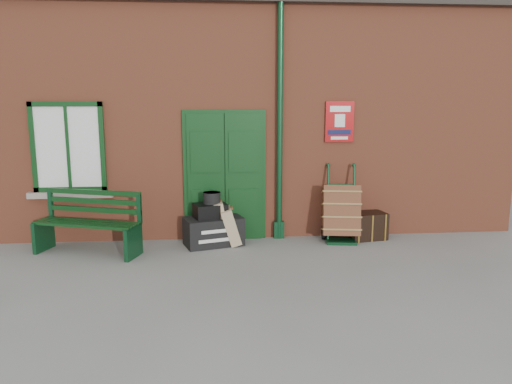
{
  "coord_description": "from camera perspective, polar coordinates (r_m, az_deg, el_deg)",
  "views": [
    {
      "loc": [
        -0.53,
        -7.08,
        2.46
      ],
      "look_at": [
        0.17,
        0.6,
        1.0
      ],
      "focal_mm": 35.0,
      "sensor_mm": 36.0,
      "label": 1
    }
  ],
  "objects": [
    {
      "name": "porter_trolley",
      "position": [
        8.8,
        9.68,
        -2.28
      ],
      "size": [
        0.73,
        0.77,
        1.3
      ],
      "rotation": [
        0.0,
        0.0,
        -0.16
      ],
      "color": "#0E381C",
      "rests_on": "ground"
    },
    {
      "name": "dark_trunk",
      "position": [
        9.04,
        12.51,
        -3.78
      ],
      "size": [
        0.72,
        0.54,
        0.47
      ],
      "primitive_type": "cube",
      "rotation": [
        0.0,
        0.0,
        0.18
      ],
      "color": "black",
      "rests_on": "ground"
    },
    {
      "name": "station_building",
      "position": [
        10.59,
        -2.35,
        9.11
      ],
      "size": [
        10.3,
        4.3,
        4.36
      ],
      "color": "#AB5237",
      "rests_on": "ground"
    },
    {
      "name": "suitcase_front",
      "position": [
        8.48,
        -2.94,
        -3.9
      ],
      "size": [
        0.37,
        0.48,
        0.64
      ],
      "primitive_type": "cube",
      "rotation": [
        0.0,
        -0.29,
        0.05
      ],
      "color": "tan",
      "rests_on": "ground"
    },
    {
      "name": "hatbox",
      "position": [
        8.39,
        -5.07,
        -0.67
      ],
      "size": [
        0.36,
        0.36,
        0.19
      ],
      "primitive_type": "cylinder",
      "rotation": [
        0.0,
        0.0,
        0.29
      ],
      "color": "black",
      "rests_on": "strongbox"
    },
    {
      "name": "strongbox",
      "position": [
        8.4,
        -5.25,
        -2.14
      ],
      "size": [
        0.61,
        0.52,
        0.24
      ],
      "primitive_type": "cube",
      "rotation": [
        0.0,
        0.0,
        0.29
      ],
      "color": "black",
      "rests_on": "houdini_trunk"
    },
    {
      "name": "bench",
      "position": [
        8.42,
        -18.53,
        -3.16
      ],
      "size": [
        1.75,
        1.03,
        1.04
      ],
      "rotation": [
        0.0,
        0.0,
        -0.33
      ],
      "color": "#0E3413",
      "rests_on": "ground"
    },
    {
      "name": "ground",
      "position": [
        7.51,
        -0.85,
        -8.39
      ],
      "size": [
        80.0,
        80.0,
        0.0
      ],
      "primitive_type": "plane",
      "color": "gray",
      "rests_on": "ground"
    },
    {
      "name": "houdini_trunk",
      "position": [
        8.49,
        -4.87,
        -4.49
      ],
      "size": [
        1.06,
        0.78,
        0.48
      ],
      "primitive_type": "cube",
      "rotation": [
        0.0,
        0.0,
        0.29
      ],
      "color": "black",
      "rests_on": "ground"
    },
    {
      "name": "suitcase_back",
      "position": [
        8.56,
        -4.18,
        -3.43
      ],
      "size": [
        0.34,
        0.53,
        0.74
      ],
      "primitive_type": "cube",
      "rotation": [
        0.0,
        -0.17,
        0.05
      ],
      "color": "tan",
      "rests_on": "ground"
    }
  ]
}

